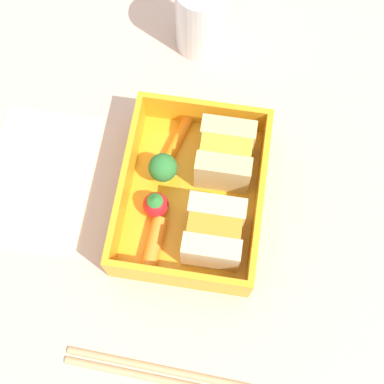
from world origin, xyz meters
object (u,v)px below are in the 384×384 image
(sandwich_center_left, at_px, (214,232))
(folded_napkin, at_px, (38,182))
(broccoli_floret, at_px, (163,168))
(strawberry_far_left, at_px, (156,205))
(drinking_glass, at_px, (201,18))
(sandwich_left, at_px, (225,155))
(chopstick_pair, at_px, (173,377))
(carrot_stick_far_left, at_px, (178,139))
(carrot_stick_left, at_px, (154,245))

(sandwich_center_left, bearing_deg, folded_napkin, -100.67)
(folded_napkin, bearing_deg, broccoli_floret, 99.93)
(strawberry_far_left, bearing_deg, drinking_glass, 176.65)
(sandwich_left, relative_size, strawberry_far_left, 1.85)
(sandwich_left, xyz_separation_m, broccoli_floret, (0.02, -0.06, -0.00))
(sandwich_left, distance_m, chopstick_pair, 0.22)
(sandwich_left, bearing_deg, drinking_glass, -162.79)
(sandwich_left, height_order, drinking_glass, drinking_glass)
(strawberry_far_left, bearing_deg, carrot_stick_far_left, 173.40)
(sandwich_left, height_order, carrot_stick_far_left, sandwich_left)
(drinking_glass, bearing_deg, folded_napkin, -35.33)
(sandwich_center_left, bearing_deg, carrot_stick_left, -73.44)
(carrot_stick_far_left, relative_size, broccoli_floret, 1.42)
(sandwich_center_left, height_order, broccoli_floret, sandwich_center_left)
(sandwich_left, xyz_separation_m, drinking_glass, (-0.15, -0.05, 0.01))
(sandwich_left, relative_size, chopstick_pair, 0.29)
(broccoli_floret, relative_size, strawberry_far_left, 1.19)
(broccoli_floret, height_order, folded_napkin, broccoli_floret)
(sandwich_left, distance_m, carrot_stick_left, 0.11)
(drinking_glass, bearing_deg, chopstick_pair, 4.66)
(sandwich_left, distance_m, sandwich_center_left, 0.08)
(strawberry_far_left, bearing_deg, folded_napkin, -95.93)
(sandwich_left, bearing_deg, broccoli_floret, -69.08)
(sandwich_center_left, bearing_deg, drinking_glass, -168.52)
(sandwich_left, height_order, folded_napkin, sandwich_left)
(sandwich_center_left, bearing_deg, chopstick_pair, -7.65)
(carrot_stick_left, height_order, drinking_glass, drinking_glass)
(strawberry_far_left, height_order, folded_napkin, strawberry_far_left)
(sandwich_center_left, distance_m, strawberry_far_left, 0.06)
(sandwich_center_left, xyz_separation_m, drinking_glass, (-0.23, -0.05, 0.01))
(drinking_glass, xyz_separation_m, folded_napkin, (0.20, -0.14, -0.04))
(carrot_stick_left, bearing_deg, drinking_glass, 178.18)
(carrot_stick_far_left, xyz_separation_m, chopstick_pair, (0.23, 0.03, -0.01))
(carrot_stick_left, xyz_separation_m, folded_napkin, (-0.05, -0.13, -0.02))
(sandwich_center_left, height_order, drinking_glass, drinking_glass)
(sandwich_center_left, height_order, carrot_stick_left, sandwich_center_left)
(chopstick_pair, bearing_deg, folded_napkin, -134.41)
(strawberry_far_left, relative_size, chopstick_pair, 0.16)
(chopstick_pair, relative_size, folded_napkin, 1.31)
(strawberry_far_left, height_order, chopstick_pair, strawberry_far_left)
(carrot_stick_left, distance_m, chopstick_pair, 0.12)
(sandwich_center_left, bearing_deg, strawberry_far_left, -110.26)
(sandwich_center_left, height_order, strawberry_far_left, sandwich_center_left)
(chopstick_pair, relative_size, drinking_glass, 2.32)
(broccoli_floret, relative_size, folded_napkin, 0.24)
(chopstick_pair, distance_m, drinking_glass, 0.37)
(carrot_stick_left, bearing_deg, broccoli_floret, -177.53)
(carrot_stick_left, relative_size, folded_napkin, 0.35)
(sandwich_center_left, relative_size, carrot_stick_left, 1.07)
(carrot_stick_far_left, relative_size, carrot_stick_left, 0.98)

